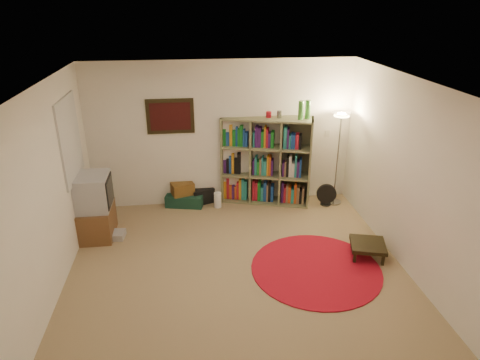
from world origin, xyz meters
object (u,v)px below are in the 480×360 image
object	(u,v)px
tv_stand	(95,207)
side_table	(368,245)
bookshelf	(265,162)
floor_fan	(326,195)
suitcase	(185,199)
floor_lamp	(340,129)

from	to	relation	value
tv_stand	side_table	world-z (taller)	tv_stand
bookshelf	floor_fan	bearing A→B (deg)	-1.24
tv_stand	side_table	distance (m)	4.04
bookshelf	floor_fan	distance (m)	1.23
side_table	bookshelf	bearing A→B (deg)	119.38
floor_fan	side_table	xyz separation A→B (m)	(0.07, -1.66, -0.02)
floor_fan	side_table	bearing A→B (deg)	-74.36
suitcase	side_table	distance (m)	3.25
floor_fan	tv_stand	xyz separation A→B (m)	(-3.81, -0.58, 0.29)
floor_fan	suitcase	size ratio (longest dim) A/B	0.55
suitcase	tv_stand	bearing A→B (deg)	-132.47
bookshelf	tv_stand	distance (m)	2.92
bookshelf	floor_fan	world-z (taller)	bookshelf
tv_stand	bookshelf	bearing A→B (deg)	18.33
bookshelf	side_table	world-z (taller)	bookshelf
floor_lamp	side_table	xyz separation A→B (m)	(-0.10, -1.74, -1.19)
floor_lamp	floor_fan	distance (m)	1.19
suitcase	side_table	size ratio (longest dim) A/B	1.24
bookshelf	floor_fan	xyz separation A→B (m)	(1.05, -0.34, -0.55)
floor_lamp	suitcase	xyz separation A→B (m)	(-2.64, 0.27, -1.27)
floor_lamp	floor_fan	world-z (taller)	floor_lamp
floor_fan	suitcase	xyz separation A→B (m)	(-2.47, 0.36, -0.09)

